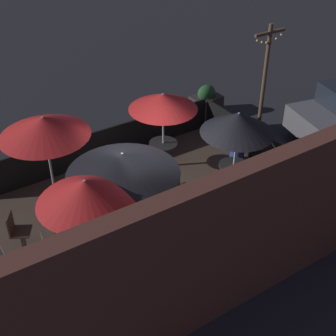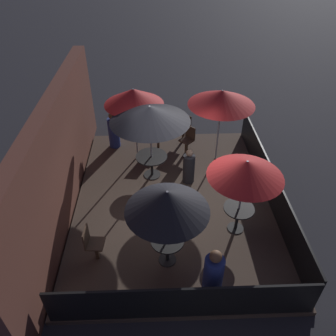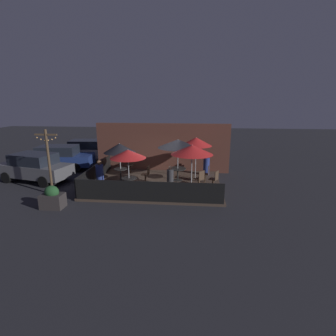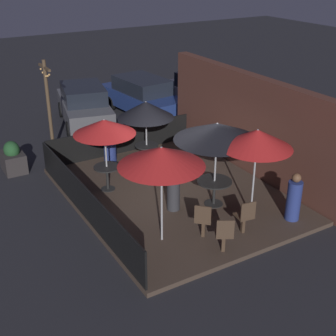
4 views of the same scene
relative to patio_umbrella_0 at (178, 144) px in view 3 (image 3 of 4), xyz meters
name	(u,v)px [view 3 (image 3 of 4)]	position (x,y,z in m)	size (l,w,h in m)	color
ground_plane	(157,185)	(-1.13, -0.62, -2.25)	(60.00, 60.00, 0.00)	#26262B
patio_deck	(157,184)	(-1.13, -0.62, -2.19)	(6.97, 5.47, 0.12)	#47382D
building_wall	(163,148)	(-1.13, 2.35, -0.68)	(8.57, 0.36, 3.13)	brown
fence_front	(148,191)	(-1.13, -3.31, -1.66)	(6.77, 0.05, 0.95)	black
fence_side_left	(96,173)	(-4.57, -0.62, -1.66)	(0.05, 5.27, 0.95)	black
patio_umbrella_0	(178,144)	(0.00, 0.00, 0.00)	(2.26, 2.26, 2.36)	#B2B2B7
patio_umbrella_1	(120,148)	(-3.21, -0.36, -0.25)	(1.76, 1.76, 2.15)	#B2B2B7
patio_umbrella_2	(128,154)	(-2.29, -2.15, -0.19)	(1.75, 1.75, 2.15)	#B2B2B7
patio_umbrella_3	(192,150)	(0.79, -2.10, 0.06)	(2.00, 2.00, 2.42)	#B2B2B7
patio_umbrella_4	(196,142)	(1.00, 0.49, 0.04)	(1.80, 1.80, 2.42)	#B2B2B7
dining_table_0	(178,171)	(0.00, 0.00, -1.56)	(0.95, 0.95, 0.72)	black
dining_table_1	(121,171)	(-3.21, -0.36, -1.58)	(0.75, 0.75, 0.71)	black
dining_table_2	(129,181)	(-2.29, -2.15, -1.56)	(0.76, 0.76, 0.73)	black
patio_chair_0	(214,179)	(1.98, -1.15, -1.62)	(0.55, 0.55, 0.94)	#4C3828
patio_chair_1	(200,178)	(1.23, -1.21, -1.61)	(0.57, 0.57, 0.94)	#4C3828
patio_chair_2	(206,174)	(1.60, -0.23, -1.62)	(0.45, 0.45, 0.93)	#4C3828
patio_chair_3	(147,174)	(-1.70, -0.51, -1.63)	(0.44, 0.44, 0.92)	#4C3828
patio_chair_4	(130,165)	(-3.08, 1.34, -1.60)	(0.43, 0.43, 0.95)	#4C3828
patron_0	(170,177)	(-0.33, -1.10, -1.63)	(0.49, 0.49, 1.13)	#333338
patron_1	(100,174)	(-4.10, -1.26, -1.51)	(0.55, 0.55, 1.38)	navy
patron_2	(206,166)	(1.67, 1.30, -1.54)	(0.49, 0.49, 1.30)	navy
planter_box	(52,198)	(-5.22, -4.15, -1.81)	(0.95, 0.67, 1.02)	#332D2D
light_post	(49,159)	(-6.12, -2.55, -0.41)	(1.10, 0.12, 3.25)	brown
parked_car_0	(35,167)	(-8.23, -0.52, -1.41)	(4.47, 2.56, 1.62)	#5B5B60
parked_car_1	(59,157)	(-8.13, 2.08, -1.40)	(4.62, 2.14, 1.62)	navy
parked_car_2	(88,150)	(-7.16, 4.68, -1.40)	(4.67, 2.20, 1.62)	silver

